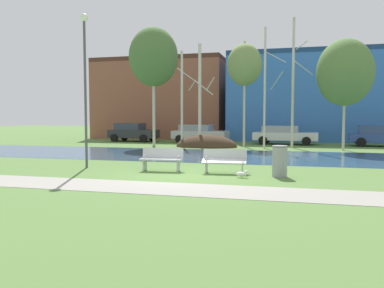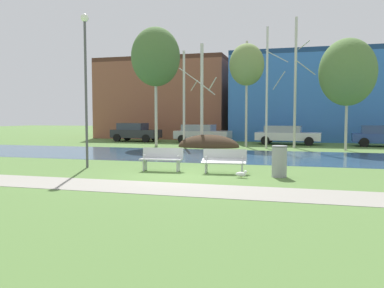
{
  "view_description": "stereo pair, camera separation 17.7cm",
  "coord_description": "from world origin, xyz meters",
  "px_view_note": "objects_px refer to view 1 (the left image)",
  "views": [
    {
      "loc": [
        3.64,
        -12.97,
        2.05
      ],
      "look_at": [
        -0.14,
        1.52,
        1.02
      ],
      "focal_mm": 36.65,
      "sensor_mm": 36.0,
      "label": 1
    },
    {
      "loc": [
        3.81,
        -12.92,
        2.05
      ],
      "look_at": [
        -0.14,
        1.52,
        1.02
      ],
      "focal_mm": 36.65,
      "sensor_mm": 36.0,
      "label": 2
    }
  ],
  "objects_px": {
    "bench_left": "(162,159)",
    "parked_van_nearest_dark": "(133,132)",
    "bench_right": "(224,160)",
    "seagull": "(242,174)",
    "parked_sedan_second_silver": "(199,133)",
    "parked_wagon_fourth_blue": "(381,135)",
    "streetlamp": "(85,68)",
    "parked_hatch_third_white": "(284,134)",
    "trash_bin": "(280,161)"
  },
  "relations": [
    {
      "from": "bench_right",
      "to": "parked_van_nearest_dark",
      "type": "height_order",
      "value": "parked_van_nearest_dark"
    },
    {
      "from": "bench_right",
      "to": "trash_bin",
      "type": "distance_m",
      "value": 2.02
    },
    {
      "from": "parked_sedan_second_silver",
      "to": "parked_hatch_third_white",
      "type": "distance_m",
      "value": 6.61
    },
    {
      "from": "trash_bin",
      "to": "seagull",
      "type": "distance_m",
      "value": 1.4
    },
    {
      "from": "parked_sedan_second_silver",
      "to": "parked_hatch_third_white",
      "type": "bearing_deg",
      "value": -1.96
    },
    {
      "from": "bench_left",
      "to": "bench_right",
      "type": "relative_size",
      "value": 1.0
    },
    {
      "from": "seagull",
      "to": "streetlamp",
      "type": "xyz_separation_m",
      "value": [
        -6.45,
        1.07,
        3.89
      ]
    },
    {
      "from": "streetlamp",
      "to": "parked_sedan_second_silver",
      "type": "relative_size",
      "value": 1.37
    },
    {
      "from": "bench_left",
      "to": "parked_hatch_third_white",
      "type": "bearing_deg",
      "value": 75.58
    },
    {
      "from": "trash_bin",
      "to": "bench_left",
      "type": "bearing_deg",
      "value": 174.96
    },
    {
      "from": "seagull",
      "to": "parked_sedan_second_silver",
      "type": "xyz_separation_m",
      "value": [
        -5.64,
        17.26,
        0.64
      ]
    },
    {
      "from": "parked_hatch_third_white",
      "to": "parked_sedan_second_silver",
      "type": "bearing_deg",
      "value": 178.04
    },
    {
      "from": "seagull",
      "to": "parked_wagon_fourth_blue",
      "type": "relative_size",
      "value": 0.1
    },
    {
      "from": "parked_sedan_second_silver",
      "to": "seagull",
      "type": "bearing_deg",
      "value": -71.91
    },
    {
      "from": "bench_left",
      "to": "parked_hatch_third_white",
      "type": "distance_m",
      "value": 16.64
    },
    {
      "from": "bench_left",
      "to": "bench_right",
      "type": "height_order",
      "value": "same"
    },
    {
      "from": "parked_hatch_third_white",
      "to": "parked_wagon_fourth_blue",
      "type": "height_order",
      "value": "parked_wagon_fourth_blue"
    },
    {
      "from": "bench_left",
      "to": "parked_sedan_second_silver",
      "type": "distance_m",
      "value": 16.52
    },
    {
      "from": "streetlamp",
      "to": "parked_wagon_fourth_blue",
      "type": "relative_size",
      "value": 1.39
    },
    {
      "from": "streetlamp",
      "to": "parked_van_nearest_dark",
      "type": "xyz_separation_m",
      "value": [
        -5.0,
        16.34,
        -3.22
      ]
    },
    {
      "from": "streetlamp",
      "to": "parked_wagon_fourth_blue",
      "type": "distance_m",
      "value": 21.14
    },
    {
      "from": "parked_sedan_second_silver",
      "to": "parked_wagon_fourth_blue",
      "type": "bearing_deg",
      "value": -2.93
    },
    {
      "from": "bench_left",
      "to": "parked_wagon_fourth_blue",
      "type": "bearing_deg",
      "value": 55.6
    },
    {
      "from": "bench_left",
      "to": "parked_wagon_fourth_blue",
      "type": "xyz_separation_m",
      "value": [
        10.73,
        15.66,
        0.3
      ]
    },
    {
      "from": "bench_right",
      "to": "parked_sedan_second_silver",
      "type": "height_order",
      "value": "parked_sedan_second_silver"
    },
    {
      "from": "trash_bin",
      "to": "parked_sedan_second_silver",
      "type": "bearing_deg",
      "value": 112.29
    },
    {
      "from": "trash_bin",
      "to": "parked_sedan_second_silver",
      "type": "xyz_separation_m",
      "value": [
        -6.86,
        16.73,
        0.22
      ]
    },
    {
      "from": "trash_bin",
      "to": "parked_sedan_second_silver",
      "type": "relative_size",
      "value": 0.24
    },
    {
      "from": "bench_left",
      "to": "parked_hatch_third_white",
      "type": "xyz_separation_m",
      "value": [
        4.14,
        16.11,
        0.27
      ]
    },
    {
      "from": "trash_bin",
      "to": "parked_sedan_second_silver",
      "type": "height_order",
      "value": "parked_sedan_second_silver"
    },
    {
      "from": "bench_right",
      "to": "parked_sedan_second_silver",
      "type": "bearing_deg",
      "value": 106.61
    },
    {
      "from": "parked_van_nearest_dark",
      "to": "parked_sedan_second_silver",
      "type": "relative_size",
      "value": 0.92
    },
    {
      "from": "seagull",
      "to": "parked_wagon_fourth_blue",
      "type": "bearing_deg",
      "value": 65.54
    },
    {
      "from": "streetlamp",
      "to": "parked_hatch_third_white",
      "type": "distance_m",
      "value": 17.9
    },
    {
      "from": "trash_bin",
      "to": "parked_van_nearest_dark",
      "type": "distance_m",
      "value": 21.1
    },
    {
      "from": "bench_right",
      "to": "parked_van_nearest_dark",
      "type": "bearing_deg",
      "value": 122.93
    },
    {
      "from": "streetlamp",
      "to": "trash_bin",
      "type": "bearing_deg",
      "value": -4.02
    },
    {
      "from": "parked_sedan_second_silver",
      "to": "parked_wagon_fourth_blue",
      "type": "xyz_separation_m",
      "value": [
        13.18,
        -0.68,
        -0.0
      ]
    },
    {
      "from": "seagull",
      "to": "parked_van_nearest_dark",
      "type": "height_order",
      "value": "parked_van_nearest_dark"
    },
    {
      "from": "bench_right",
      "to": "parked_sedan_second_silver",
      "type": "xyz_separation_m",
      "value": [
        -4.87,
        16.34,
        0.3
      ]
    },
    {
      "from": "trash_bin",
      "to": "parked_wagon_fourth_blue",
      "type": "distance_m",
      "value": 17.25
    },
    {
      "from": "trash_bin",
      "to": "parked_wagon_fourth_blue",
      "type": "xyz_separation_m",
      "value": [
        6.33,
        16.05,
        0.22
      ]
    },
    {
      "from": "bench_left",
      "to": "parked_van_nearest_dark",
      "type": "distance_m",
      "value": 18.45
    },
    {
      "from": "bench_left",
      "to": "bench_right",
      "type": "xyz_separation_m",
      "value": [
        2.42,
        0.0,
        0.0
      ]
    },
    {
      "from": "bench_left",
      "to": "seagull",
      "type": "relative_size",
      "value": 3.8
    },
    {
      "from": "bench_right",
      "to": "seagull",
      "type": "distance_m",
      "value": 1.25
    },
    {
      "from": "bench_right",
      "to": "parked_hatch_third_white",
      "type": "bearing_deg",
      "value": 83.88
    },
    {
      "from": "trash_bin",
      "to": "parked_van_nearest_dark",
      "type": "bearing_deg",
      "value": 126.88
    },
    {
      "from": "bench_right",
      "to": "parked_hatch_third_white",
      "type": "height_order",
      "value": "parked_hatch_third_white"
    },
    {
      "from": "parked_sedan_second_silver",
      "to": "parked_wagon_fourth_blue",
      "type": "height_order",
      "value": "parked_wagon_fourth_blue"
    }
  ]
}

